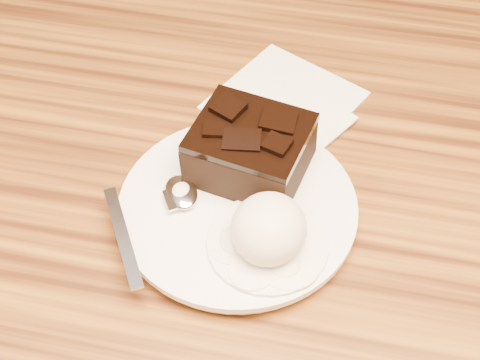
% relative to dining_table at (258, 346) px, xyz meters
% --- Properties ---
extents(dining_table, '(1.20, 0.80, 0.75)m').
position_rel_dining_table_xyz_m(dining_table, '(0.00, 0.00, 0.00)').
color(dining_table, '#381B0C').
rests_on(dining_table, floor).
extents(plate, '(0.22, 0.22, 0.02)m').
position_rel_dining_table_xyz_m(plate, '(-0.01, -0.06, 0.38)').
color(plate, white).
rests_on(plate, dining_table).
extents(brownie, '(0.12, 0.10, 0.05)m').
position_rel_dining_table_xyz_m(brownie, '(-0.01, -0.02, 0.42)').
color(brownie, black).
rests_on(brownie, plate).
extents(ice_cream_scoop, '(0.06, 0.07, 0.05)m').
position_rel_dining_table_xyz_m(ice_cream_scoop, '(0.02, -0.10, 0.42)').
color(ice_cream_scoop, '#F0E3CB').
rests_on(ice_cream_scoop, plate).
extents(melt_puddle, '(0.11, 0.11, 0.00)m').
position_rel_dining_table_xyz_m(melt_puddle, '(0.02, -0.10, 0.39)').
color(melt_puddle, white).
rests_on(melt_puddle, plate).
extents(spoon, '(0.11, 0.16, 0.01)m').
position_rel_dining_table_xyz_m(spoon, '(-0.07, -0.07, 0.40)').
color(spoon, silver).
rests_on(spoon, plate).
extents(napkin, '(0.18, 0.18, 0.01)m').
position_rel_dining_table_xyz_m(napkin, '(0.00, 0.10, 0.38)').
color(napkin, white).
rests_on(napkin, dining_table).
extents(crumb_a, '(0.01, 0.01, 0.00)m').
position_rel_dining_table_xyz_m(crumb_a, '(-0.06, -0.06, 0.39)').
color(crumb_a, black).
rests_on(crumb_a, plate).
extents(crumb_b, '(0.01, 0.01, 0.00)m').
position_rel_dining_table_xyz_m(crumb_b, '(0.05, -0.08, 0.39)').
color(crumb_b, black).
rests_on(crumb_b, plate).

